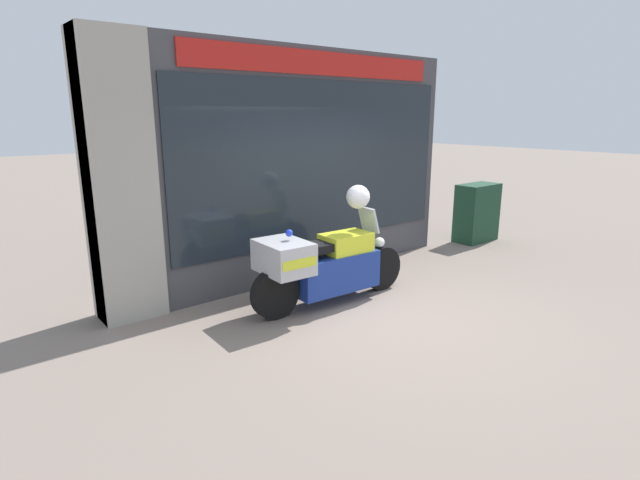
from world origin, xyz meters
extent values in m
plane|color=gray|center=(0.00, 0.00, 0.00)|extent=(60.00, 60.00, 0.00)
cube|color=#424247|center=(0.00, 2.00, 1.66)|extent=(5.78, 0.40, 3.32)
cube|color=#A39E93|center=(-2.52, 2.03, 1.66)|extent=(0.73, 0.55, 3.32)
cube|color=#1E262D|center=(0.33, 1.79, 1.71)|extent=(4.82, 0.02, 2.32)
cube|color=red|center=(0.33, 1.78, 3.09)|extent=(4.34, 0.03, 0.32)
cube|color=slate|center=(0.29, 2.01, 0.28)|extent=(4.60, 0.30, 0.55)
cube|color=silver|center=(0.29, 2.15, 1.18)|extent=(4.60, 0.02, 1.30)
cube|color=beige|center=(0.29, 2.01, 1.82)|extent=(4.60, 0.30, 0.02)
cube|color=#B7B2A8|center=(-1.15, 2.01, 1.86)|extent=(0.18, 0.04, 0.06)
cube|color=#195623|center=(0.29, 2.01, 1.86)|extent=(0.18, 0.04, 0.06)
cube|color=black|center=(1.73, 2.01, 1.86)|extent=(0.18, 0.04, 0.06)
cube|color=#2D8E42|center=(-1.14, 1.94, 0.69)|extent=(0.19, 0.03, 0.27)
cube|color=#2866B7|center=(0.29, 1.94, 0.69)|extent=(0.19, 0.02, 0.27)
cube|color=red|center=(1.72, 1.94, 0.69)|extent=(0.19, 0.03, 0.27)
cylinder|color=black|center=(0.51, 0.72, 0.31)|extent=(0.62, 0.17, 0.62)
cylinder|color=black|center=(-1.22, 0.81, 0.31)|extent=(0.62, 0.17, 0.62)
cube|color=navy|center=(-0.31, 0.76, 0.41)|extent=(1.20, 0.51, 0.48)
cube|color=yellow|center=(-0.13, 0.76, 0.76)|extent=(0.66, 0.44, 0.27)
cube|color=black|center=(-0.58, 0.78, 0.79)|extent=(0.70, 0.38, 0.10)
cube|color=#B7B7BC|center=(-1.09, 0.81, 0.75)|extent=(0.55, 0.72, 0.38)
cube|color=yellow|center=(-1.09, 0.81, 0.75)|extent=(0.50, 0.73, 0.11)
cube|color=#B2BCC6|center=(0.26, 0.74, 1.03)|extent=(0.15, 0.32, 0.34)
sphere|color=white|center=(0.47, 0.72, 0.69)|extent=(0.14, 0.14, 0.14)
sphere|color=blue|center=(-1.01, 0.80, 1.03)|extent=(0.09, 0.09, 0.09)
cube|color=#193D28|center=(3.94, 1.48, 0.55)|extent=(0.88, 0.46, 1.11)
sphere|color=white|center=(0.06, 0.75, 1.36)|extent=(0.31, 0.31, 0.31)
camera|label=1|loc=(-4.39, -3.88, 2.41)|focal=28.00mm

